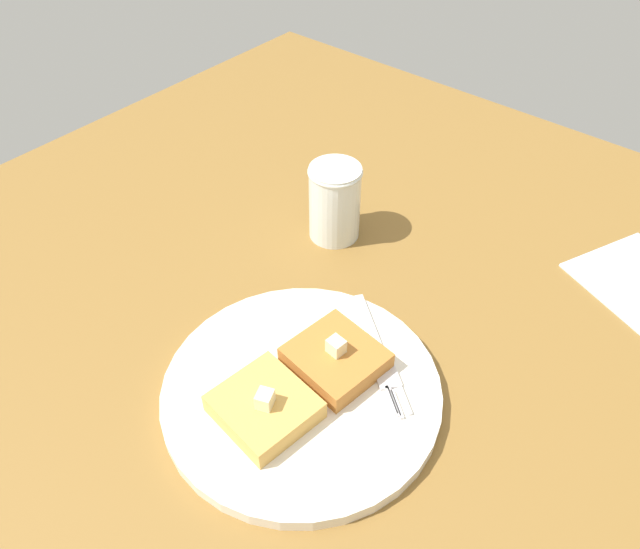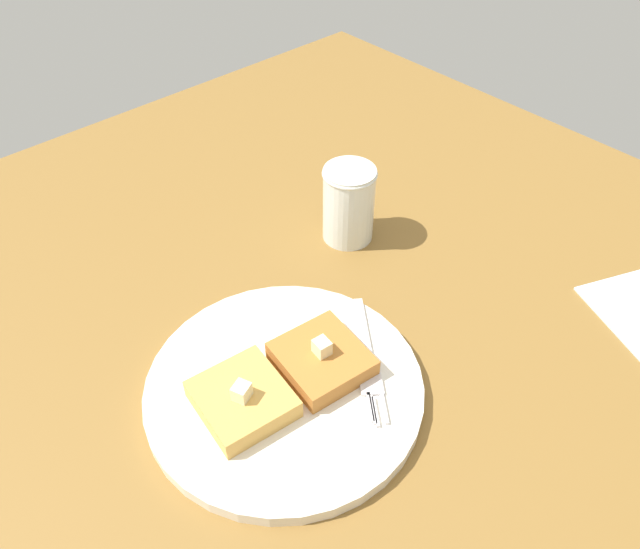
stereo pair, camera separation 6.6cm
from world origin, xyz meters
TOP-DOWN VIEW (x-y plane):
  - table_surface at (0.00, 0.00)cm, footprint 120.71×120.71cm
  - plate at (-4.06, 0.89)cm, footprint 26.66×26.66cm
  - toast_slice_left at (-8.47, 1.45)cm, footprint 8.77×9.17cm
  - toast_slice_middle at (0.36, 0.32)cm, footprint 8.77×9.17cm
  - butter_pat_primary at (-8.72, 1.01)cm, footprint 1.97×1.88cm
  - butter_pat_secondary at (0.24, -0.42)cm, footprint 1.56×1.70cm
  - fork at (3.41, -2.88)cm, footprint 10.84×13.59cm
  - syrup_jar at (17.03, 13.94)cm, footprint 6.45×6.45cm

SIDE VIEW (x-z plane):
  - table_surface at x=0.00cm, z-range 0.00..1.84cm
  - plate at x=-4.06cm, z-range 1.95..3.39cm
  - fork at x=3.41cm, z-range 3.27..3.63cm
  - toast_slice_left at x=-8.47cm, z-range 3.27..5.40cm
  - toast_slice_middle at x=0.36cm, z-range 3.27..5.40cm
  - butter_pat_primary at x=-8.72cm, z-range 5.40..6.96cm
  - butter_pat_secondary at x=0.24cm, z-range 5.40..6.96cm
  - syrup_jar at x=17.03cm, z-range 1.39..11.05cm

